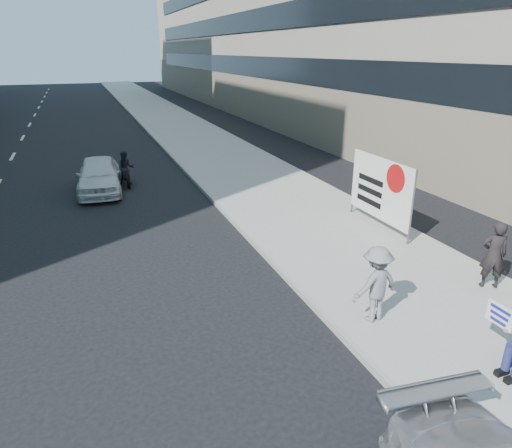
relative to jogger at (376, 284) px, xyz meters
name	(u,v)px	position (x,y,z in m)	size (l,w,h in m)	color
ground	(259,331)	(-2.30, 0.63, -0.96)	(160.00, 160.00, 0.00)	black
near_sidewalk	(202,142)	(1.70, 20.63, -0.89)	(5.00, 120.00, 0.15)	gray
jogger	(376,284)	(0.00, 0.00, 0.00)	(1.05, 0.60, 1.63)	gray
pedestrian_woman	(494,255)	(3.36, 0.21, 0.01)	(0.60, 0.39, 1.64)	black
protest_banner	(380,189)	(3.19, 4.44, 0.44)	(0.08, 3.06, 2.20)	#4C4C4C
white_sedan_near	(99,175)	(-4.72, 12.09, -0.27)	(1.64, 4.07, 1.39)	silver
motorcycle	(126,170)	(-3.60, 12.81, -0.33)	(0.75, 2.05, 1.42)	black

